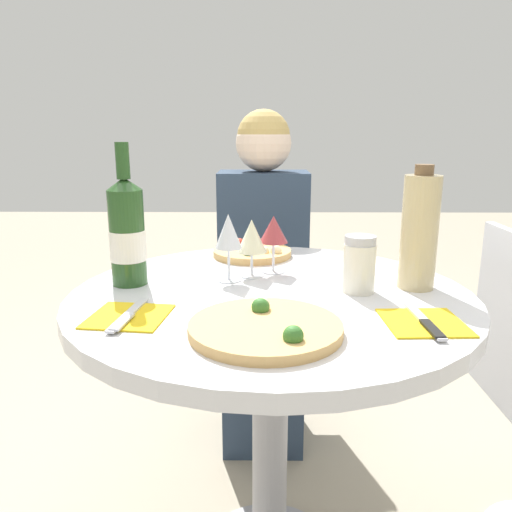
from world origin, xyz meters
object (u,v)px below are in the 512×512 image
(dining_table, at_px, (271,345))
(chair_behind_diner, at_px, (263,305))
(seated_diner, at_px, (263,287))
(pizza_large, at_px, (266,327))
(tall_carafe, at_px, (419,231))
(wine_bottle, at_px, (127,232))

(dining_table, xyz_separation_m, chair_behind_diner, (-0.02, 0.82, -0.19))
(seated_diner, xyz_separation_m, pizza_large, (0.00, -0.93, 0.22))
(dining_table, xyz_separation_m, seated_diner, (-0.02, 0.68, -0.07))
(pizza_large, distance_m, tall_carafe, 0.47)
(seated_diner, height_order, wine_bottle, seated_diner)
(dining_table, bearing_deg, seated_diner, 91.29)
(tall_carafe, bearing_deg, pizza_large, -142.05)
(dining_table, distance_m, chair_behind_diner, 0.84)
(wine_bottle, relative_size, tall_carafe, 1.17)
(chair_behind_diner, height_order, seated_diner, seated_diner)
(chair_behind_diner, height_order, tall_carafe, tall_carafe)
(seated_diner, bearing_deg, dining_table, 91.29)
(tall_carafe, bearing_deg, dining_table, -174.31)
(dining_table, relative_size, pizza_large, 3.26)
(chair_behind_diner, height_order, pizza_large, chair_behind_diner)
(pizza_large, height_order, wine_bottle, wine_bottle)
(chair_behind_diner, distance_m, wine_bottle, 0.94)
(seated_diner, height_order, pizza_large, seated_diner)
(dining_table, relative_size, chair_behind_diner, 1.05)
(chair_behind_diner, xyz_separation_m, tall_carafe, (0.36, -0.78, 0.46))
(pizza_large, bearing_deg, chair_behind_diner, 90.06)
(dining_table, bearing_deg, chair_behind_diner, 91.07)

